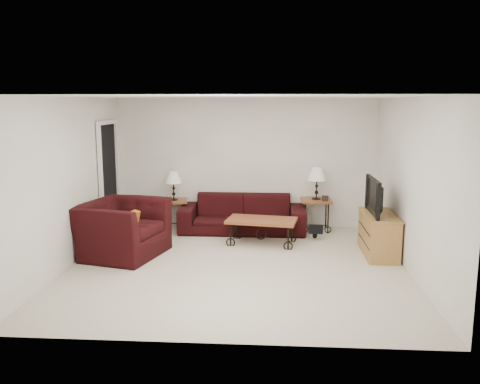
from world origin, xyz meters
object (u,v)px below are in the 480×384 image
coffee_table (262,231)px  armchair (122,229)px  lamp_left (174,186)px  backpack (315,225)px  side_table_left (174,214)px  lamp_right (317,183)px  television (379,196)px  tv_stand (379,234)px  side_table_right (316,215)px  sofa (243,214)px

coffee_table → armchair: size_ratio=0.88×
lamp_left → backpack: bearing=-12.4°
armchair → backpack: 3.40m
side_table_left → lamp_right: 2.81m
television → backpack: 1.48m
lamp_left → lamp_right: 2.74m
coffee_table → armchair: 2.37m
coffee_table → tv_stand: (1.89, -0.50, 0.11)m
tv_stand → side_table_left: bearing=157.4°
side_table_right → tv_stand: bearing=-59.7°
lamp_right → tv_stand: 1.83m
side_table_left → sofa: bearing=-7.6°
side_table_left → armchair: bearing=-105.2°
side_table_right → backpack: size_ratio=1.22×
coffee_table → lamp_right: bearing=44.9°
side_table_left → tv_stand: (3.61, -1.50, 0.06)m
tv_stand → backpack: (-0.94, 0.91, -0.09)m
lamp_right → backpack: 0.89m
lamp_right → armchair: size_ratio=0.46×
coffee_table → backpack: 1.04m
tv_stand → television: bearing=180.0°
side_table_right → armchair: bearing=-150.8°
side_table_left → tv_stand: size_ratio=0.50×
backpack → television: bearing=-60.6°
coffee_table → tv_stand: size_ratio=1.05×
television → sofa: bearing=-120.4°
tv_stand → television: television is taller
side_table_right → television: size_ratio=0.61×
lamp_left → television: (3.59, -1.50, 0.12)m
side_table_left → backpack: size_ratio=1.11×
side_table_right → lamp_right: (0.00, 0.00, 0.61)m
side_table_left → coffee_table: 2.00m
side_table_left → armchair: armchair is taller
coffee_table → television: bearing=-14.9°
tv_stand → television: 0.62m
lamp_left → television: 3.90m
side_table_right → lamp_left: 2.79m
side_table_left → television: size_ratio=0.56×
sofa → coffee_table: bearing=-65.2°
lamp_right → armchair: lamp_right is taller
television → side_table_left: bearing=-112.7°
tv_stand → side_table_right: bearing=120.3°
side_table_right → tv_stand: size_ratio=0.54×
sofa → coffee_table: sofa is taller
armchair → tv_stand: (4.11, 0.30, -0.10)m
television → backpack: television is taller
coffee_table → sofa: bearing=114.8°
side_table_right → coffee_table: size_ratio=0.52×
sofa → backpack: bearing=-17.0°
lamp_right → lamp_left: bearing=180.0°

